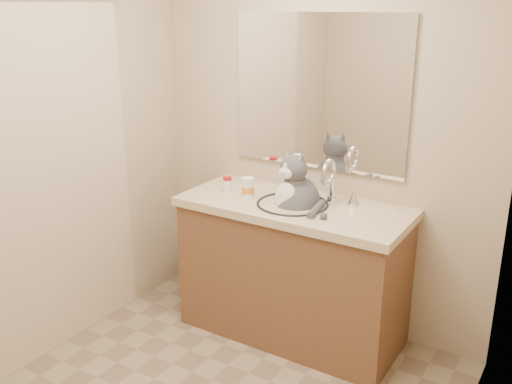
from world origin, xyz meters
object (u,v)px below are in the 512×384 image
(pill_bottle_redcap, at_px, (227,184))
(pill_bottle_orange, at_px, (248,188))
(cat, at_px, (296,201))
(grey_canister, at_px, (250,189))

(pill_bottle_redcap, bearing_deg, pill_bottle_orange, -12.79)
(cat, bearing_deg, grey_canister, -163.00)
(cat, bearing_deg, pill_bottle_orange, -152.33)
(grey_canister, bearing_deg, pill_bottle_orange, -72.21)
(pill_bottle_orange, xyz_separation_m, grey_canister, (-0.02, 0.05, -0.03))
(cat, xyz_separation_m, pill_bottle_redcap, (-0.47, -0.02, 0.04))
(cat, distance_m, pill_bottle_orange, 0.30)
(pill_bottle_redcap, xyz_separation_m, pill_bottle_orange, (0.17, -0.04, 0.01))
(pill_bottle_redcap, distance_m, grey_canister, 0.16)
(pill_bottle_orange, bearing_deg, pill_bottle_redcap, 167.21)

